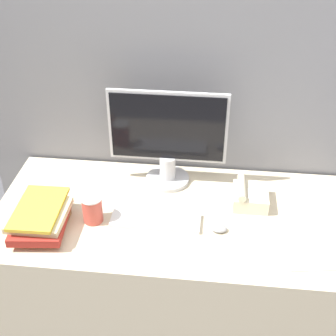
{
  "coord_description": "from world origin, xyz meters",
  "views": [
    {
      "loc": [
        0.16,
        -1.24,
        2.11
      ],
      "look_at": [
        -0.03,
        0.42,
        0.97
      ],
      "focal_mm": 50.0,
      "sensor_mm": 36.0,
      "label": 1
    }
  ],
  "objects_px": {
    "keyboard": "(156,220)",
    "coffee_cup": "(92,209)",
    "book_stack": "(40,218)",
    "monitor": "(168,140)",
    "mouse": "(219,229)",
    "desk_telephone": "(249,196)"
  },
  "relations": [
    {
      "from": "keyboard",
      "to": "coffee_cup",
      "type": "xyz_separation_m",
      "value": [
        -0.28,
        -0.02,
        0.05
      ]
    },
    {
      "from": "book_stack",
      "to": "monitor",
      "type": "bearing_deg",
      "value": 39.5
    },
    {
      "from": "monitor",
      "to": "book_stack",
      "type": "xyz_separation_m",
      "value": [
        -0.5,
        -0.42,
        -0.18
      ]
    },
    {
      "from": "keyboard",
      "to": "mouse",
      "type": "bearing_deg",
      "value": -5.52
    },
    {
      "from": "mouse",
      "to": "coffee_cup",
      "type": "xyz_separation_m",
      "value": [
        -0.56,
        0.01,
        0.05
      ]
    },
    {
      "from": "mouse",
      "to": "desk_telephone",
      "type": "distance_m",
      "value": 0.25
    },
    {
      "from": "mouse",
      "to": "monitor",
      "type": "bearing_deg",
      "value": 126.97
    },
    {
      "from": "monitor",
      "to": "coffee_cup",
      "type": "relative_size",
      "value": 4.34
    },
    {
      "from": "desk_telephone",
      "to": "mouse",
      "type": "bearing_deg",
      "value": -122.73
    },
    {
      "from": "mouse",
      "to": "book_stack",
      "type": "bearing_deg",
      "value": -174.92
    },
    {
      "from": "monitor",
      "to": "coffee_cup",
      "type": "height_order",
      "value": "monitor"
    },
    {
      "from": "book_stack",
      "to": "desk_telephone",
      "type": "relative_size",
      "value": 1.81
    },
    {
      "from": "monitor",
      "to": "mouse",
      "type": "bearing_deg",
      "value": -53.03
    },
    {
      "from": "monitor",
      "to": "keyboard",
      "type": "height_order",
      "value": "monitor"
    },
    {
      "from": "mouse",
      "to": "desk_telephone",
      "type": "relative_size",
      "value": 0.39
    },
    {
      "from": "coffee_cup",
      "to": "book_stack",
      "type": "xyz_separation_m",
      "value": [
        -0.21,
        -0.08,
        -0.01
      ]
    },
    {
      "from": "mouse",
      "to": "book_stack",
      "type": "height_order",
      "value": "book_stack"
    },
    {
      "from": "monitor",
      "to": "desk_telephone",
      "type": "bearing_deg",
      "value": -19.44
    },
    {
      "from": "coffee_cup",
      "to": "desk_telephone",
      "type": "bearing_deg",
      "value": 16.09
    },
    {
      "from": "keyboard",
      "to": "mouse",
      "type": "xyz_separation_m",
      "value": [
        0.28,
        -0.03,
        0.0
      ]
    },
    {
      "from": "monitor",
      "to": "book_stack",
      "type": "bearing_deg",
      "value": -140.5
    },
    {
      "from": "monitor",
      "to": "coffee_cup",
      "type": "xyz_separation_m",
      "value": [
        -0.29,
        -0.34,
        -0.17
      ]
    }
  ]
}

